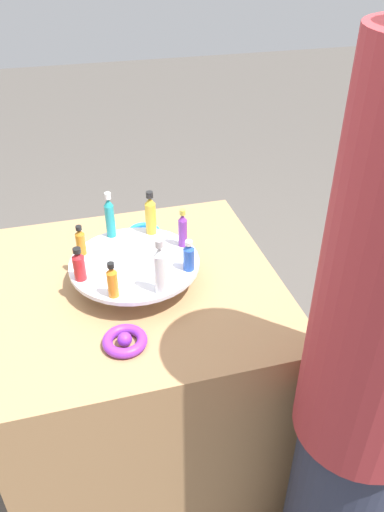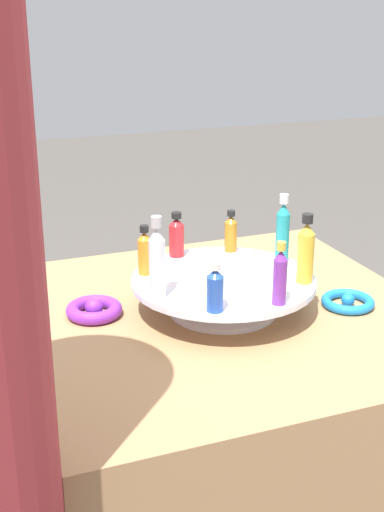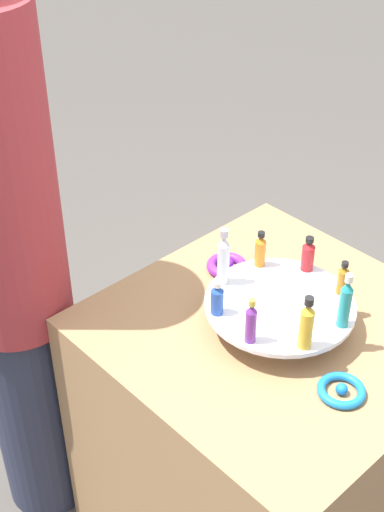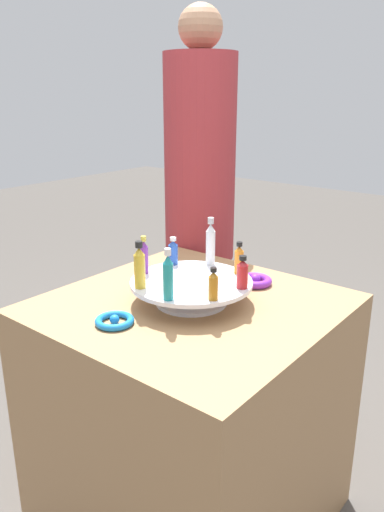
{
  "view_description": "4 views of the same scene",
  "coord_description": "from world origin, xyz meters",
  "px_view_note": "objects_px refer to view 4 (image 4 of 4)",
  "views": [
    {
      "loc": [
        0.14,
        1.13,
        1.65
      ],
      "look_at": [
        -0.12,
        0.16,
        0.96
      ],
      "focal_mm": 35.0,
      "sensor_mm": 36.0,
      "label": 1
    },
    {
      "loc": [
        -1.17,
        0.52,
        1.38
      ],
      "look_at": [
        -0.07,
        0.09,
        0.94
      ],
      "focal_mm": 50.0,
      "sensor_mm": 36.0,
      "label": 2
    },
    {
      "loc": [
        -1.04,
        -0.81,
        1.93
      ],
      "look_at": [
        -0.12,
        0.17,
        0.97
      ],
      "focal_mm": 50.0,
      "sensor_mm": 36.0,
      "label": 3
    },
    {
      "loc": [
        0.86,
        -1.06,
        1.39
      ],
      "look_at": [
        -0.02,
        0.03,
        0.92
      ],
      "focal_mm": 35.0,
      "sensor_mm": 36.0,
      "label": 4
    }
  ],
  "objects_px": {
    "bottle_teal": "(168,276)",
    "bottle_clear": "(211,243)",
    "ribbon_bow_purple": "(255,281)",
    "bottle_amber": "(213,285)",
    "bottle_red": "(242,273)",
    "display_stand": "(191,288)",
    "bottle_purple": "(144,256)",
    "bottle_gold": "(140,267)",
    "ribbon_bow_blue": "(115,321)",
    "bottle_orange": "(239,259)",
    "person_figure": "(200,223)",
    "bottle_blue": "(173,252)"
  },
  "relations": [
    {
      "from": "bottle_teal",
      "to": "bottle_clear",
      "type": "height_order",
      "value": "bottle_clear"
    },
    {
      "from": "bottle_teal",
      "to": "ribbon_bow_purple",
      "type": "height_order",
      "value": "bottle_teal"
    },
    {
      "from": "bottle_amber",
      "to": "bottle_red",
      "type": "bearing_deg",
      "value": 83.4
    },
    {
      "from": "display_stand",
      "to": "bottle_red",
      "type": "height_order",
      "value": "bottle_red"
    },
    {
      "from": "display_stand",
      "to": "bottle_purple",
      "type": "relative_size",
      "value": 3.09
    },
    {
      "from": "bottle_gold",
      "to": "ribbon_bow_blue",
      "type": "bearing_deg",
      "value": -86.79
    },
    {
      "from": "bottle_orange",
      "to": "bottle_clear",
      "type": "distance_m",
      "value": 0.12
    },
    {
      "from": "bottle_red",
      "to": "person_figure",
      "type": "height_order",
      "value": "person_figure"
    },
    {
      "from": "bottle_clear",
      "to": "bottle_purple",
      "type": "distance_m",
      "value": 0.22
    },
    {
      "from": "bottle_amber",
      "to": "bottle_blue",
      "type": "bearing_deg",
      "value": 150.9
    },
    {
      "from": "bottle_orange",
      "to": "person_figure",
      "type": "height_order",
      "value": "person_figure"
    },
    {
      "from": "person_figure",
      "to": "bottle_gold",
      "type": "bearing_deg",
      "value": -10.73
    },
    {
      "from": "ribbon_bow_blue",
      "to": "person_figure",
      "type": "height_order",
      "value": "person_figure"
    },
    {
      "from": "bottle_blue",
      "to": "person_figure",
      "type": "relative_size",
      "value": 0.05
    },
    {
      "from": "bottle_purple",
      "to": "person_figure",
      "type": "bearing_deg",
      "value": 112.93
    },
    {
      "from": "bottle_amber",
      "to": "person_figure",
      "type": "relative_size",
      "value": 0.05
    },
    {
      "from": "person_figure",
      "to": "bottle_blue",
      "type": "bearing_deg",
      "value": -6.92
    },
    {
      "from": "bottle_amber",
      "to": "bottle_orange",
      "type": "relative_size",
      "value": 0.91
    },
    {
      "from": "ribbon_bow_blue",
      "to": "person_figure",
      "type": "xyz_separation_m",
      "value": [
        -0.33,
        0.79,
        0.06
      ]
    },
    {
      "from": "bottle_amber",
      "to": "bottle_orange",
      "type": "distance_m",
      "value": 0.22
    },
    {
      "from": "bottle_red",
      "to": "bottle_orange",
      "type": "bearing_deg",
      "value": 128.4
    },
    {
      "from": "bottle_purple",
      "to": "person_figure",
      "type": "relative_size",
      "value": 0.07
    },
    {
      "from": "bottle_gold",
      "to": "bottle_purple",
      "type": "relative_size",
      "value": 1.17
    },
    {
      "from": "bottle_amber",
      "to": "ribbon_bow_purple",
      "type": "relative_size",
      "value": 0.82
    },
    {
      "from": "display_stand",
      "to": "bottle_amber",
      "type": "distance_m",
      "value": 0.17
    },
    {
      "from": "ribbon_bow_blue",
      "to": "person_figure",
      "type": "bearing_deg",
      "value": 112.62
    },
    {
      "from": "bottle_orange",
      "to": "bottle_gold",
      "type": "bearing_deg",
      "value": -119.1
    },
    {
      "from": "bottle_clear",
      "to": "bottle_blue",
      "type": "bearing_deg",
      "value": -141.6
    },
    {
      "from": "bottle_red",
      "to": "bottle_blue",
      "type": "distance_m",
      "value": 0.29
    },
    {
      "from": "ribbon_bow_purple",
      "to": "person_figure",
      "type": "bearing_deg",
      "value": 146.94
    },
    {
      "from": "bottle_purple",
      "to": "ribbon_bow_blue",
      "type": "bearing_deg",
      "value": -68.3
    },
    {
      "from": "bottle_clear",
      "to": "bottle_orange",
      "type": "bearing_deg",
      "value": -6.6
    },
    {
      "from": "display_stand",
      "to": "bottle_gold",
      "type": "height_order",
      "value": "bottle_gold"
    },
    {
      "from": "bottle_red",
      "to": "display_stand",
      "type": "bearing_deg",
      "value": -164.1
    },
    {
      "from": "bottle_teal",
      "to": "ribbon_bow_purple",
      "type": "relative_size",
      "value": 1.3
    },
    {
      "from": "bottle_teal",
      "to": "bottle_purple",
      "type": "bearing_deg",
      "value": 150.9
    },
    {
      "from": "bottle_orange",
      "to": "ribbon_bow_blue",
      "type": "bearing_deg",
      "value": -110.93
    },
    {
      "from": "bottle_amber",
      "to": "bottle_red",
      "type": "xyz_separation_m",
      "value": [
        0.01,
        0.12,
        0.0
      ]
    },
    {
      "from": "ribbon_bow_purple",
      "to": "bottle_purple",
      "type": "bearing_deg",
      "value": -127.43
    },
    {
      "from": "bottle_gold",
      "to": "bottle_amber",
      "type": "relative_size",
      "value": 1.51
    },
    {
      "from": "bottle_gold",
      "to": "bottle_orange",
      "type": "xyz_separation_m",
      "value": [
        0.15,
        0.27,
        -0.02
      ]
    },
    {
      "from": "bottle_blue",
      "to": "ribbon_bow_blue",
      "type": "relative_size",
      "value": 0.84
    },
    {
      "from": "ribbon_bow_purple",
      "to": "bottle_gold",
      "type": "bearing_deg",
      "value": -110.93
    },
    {
      "from": "ribbon_bow_purple",
      "to": "display_stand",
      "type": "bearing_deg",
      "value": -105.94
    },
    {
      "from": "bottle_orange",
      "to": "bottle_purple",
      "type": "distance_m",
      "value": 0.29
    },
    {
      "from": "person_figure",
      "to": "ribbon_bow_purple",
      "type": "bearing_deg",
      "value": 20.88
    },
    {
      "from": "ribbon_bow_blue",
      "to": "bottle_orange",
      "type": "bearing_deg",
      "value": 69.07
    },
    {
      "from": "bottle_clear",
      "to": "ribbon_bow_purple",
      "type": "height_order",
      "value": "bottle_clear"
    },
    {
      "from": "bottle_amber",
      "to": "ribbon_bow_purple",
      "type": "bearing_deg",
      "value": 101.73
    },
    {
      "from": "display_stand",
      "to": "bottle_blue",
      "type": "height_order",
      "value": "bottle_blue"
    }
  ]
}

